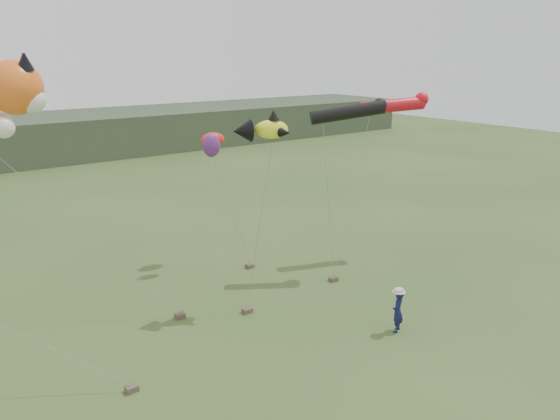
{
  "coord_description": "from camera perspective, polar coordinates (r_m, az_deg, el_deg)",
  "views": [
    {
      "loc": [
        -12.12,
        -12.12,
        10.03
      ],
      "look_at": [
        -0.88,
        3.0,
        4.59
      ],
      "focal_mm": 35.0,
      "sensor_mm": 36.0,
      "label": 1
    }
  ],
  "objects": [
    {
      "name": "festival_attendant",
      "position": [
        20.99,
        12.2,
        -10.31
      ],
      "size": [
        0.71,
        0.64,
        1.63
      ],
      "primitive_type": "imported",
      "rotation": [
        0.0,
        0.0,
        3.68
      ],
      "color": "#111743",
      "rests_on": "ground"
    },
    {
      "name": "sandbag_anchors",
      "position": [
        22.67,
        -4.54,
        -9.93
      ],
      "size": [
        11.03,
        6.5,
        0.19
      ],
      "color": "brown",
      "rests_on": "ground"
    },
    {
      "name": "tube_kites",
      "position": [
        26.19,
        10.13,
        10.5
      ],
      "size": [
        6.84,
        2.43,
        1.22
      ],
      "color": "black",
      "rests_on": "ground"
    },
    {
      "name": "ground",
      "position": [
        19.86,
        7.44,
        -14.37
      ],
      "size": [
        120.0,
        120.0,
        0.0
      ],
      "primitive_type": "plane",
      "color": "#385123",
      "rests_on": "ground"
    },
    {
      "name": "fish_kite",
      "position": [
        20.95,
        -2.02,
        8.43
      ],
      "size": [
        2.36,
        1.56,
        1.16
      ],
      "color": "#F7FF2A",
      "rests_on": "ground"
    },
    {
      "name": "misc_kites",
      "position": [
        26.09,
        -7.1,
        7.02
      ],
      "size": [
        1.69,
        1.63,
        1.07
      ],
      "color": "red",
      "rests_on": "ground"
    }
  ]
}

